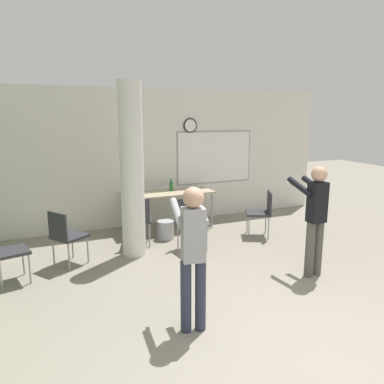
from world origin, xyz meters
name	(u,v)px	position (x,y,z in m)	size (l,w,h in m)	color
ground_plane	(317,363)	(0.00, 0.00, 0.00)	(24.00, 24.00, 0.00)	gray
wall_back	(154,157)	(0.03, 5.06, 1.40)	(8.00, 0.15, 2.80)	silver
support_pillar	(132,171)	(-0.86, 3.39, 1.40)	(0.38, 0.38, 2.80)	silver
folding_table	(167,194)	(0.12, 4.52, 0.71)	(1.83, 0.71, 0.76)	tan
bottle_on_table	(171,186)	(0.24, 4.61, 0.85)	(0.08, 0.08, 0.24)	#1E6B2D
waste_bin	(166,230)	(-0.13, 3.94, 0.17)	(0.31, 0.31, 0.34)	#B2B2B7
chair_by_left_wall	(5,249)	(-2.75, 3.00, 0.51)	(0.53, 0.53, 0.87)	#2D2D33
chair_mid_room	(262,210)	(1.61, 3.37, 0.51)	(0.59, 0.59, 0.87)	#2D2D33
chair_table_front	(190,220)	(0.09, 3.28, 0.51)	(0.49, 0.49, 0.87)	#2D2D33
chair_near_pillar	(66,234)	(-1.94, 3.34, 0.51)	(0.61, 0.61, 0.87)	#2D2D33
chair_table_left	(139,217)	(-0.67, 3.79, 0.51)	(0.56, 0.56, 0.87)	#2D2D33
person_playing_front	(193,248)	(-0.85, 0.98, 0.93)	(0.43, 0.65, 1.58)	#2D3347
person_playing_side	(315,212)	(1.29, 1.59, 0.94)	(0.35, 0.63, 1.59)	#514C47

